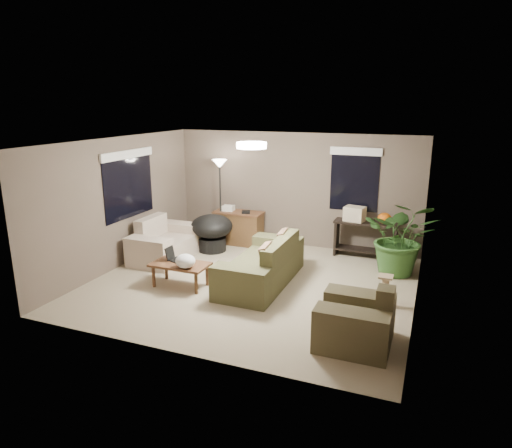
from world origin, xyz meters
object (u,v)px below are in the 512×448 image
at_px(armchair, 356,323).
at_px(papasan_chair, 212,230).
at_px(main_sofa, 263,267).
at_px(houseplant, 401,246).
at_px(loveseat, 165,244).
at_px(floor_lamp, 220,174).
at_px(cat_scratching_post, 385,293).
at_px(coffee_table, 180,267).
at_px(console_table, 366,237).
at_px(desk, 239,228).

distance_m(armchair, papasan_chair, 4.54).
relative_size(main_sofa, houseplant, 1.54).
xyz_separation_m(loveseat, papasan_chair, (0.69, 0.79, 0.17)).
distance_m(papasan_chair, houseplant, 3.89).
bearing_deg(floor_lamp, papasan_chair, -84.21).
bearing_deg(floor_lamp, cat_scratching_post, -27.53).
bearing_deg(main_sofa, houseplant, 31.47).
distance_m(armchair, floor_lamp, 5.11).
bearing_deg(armchair, main_sofa, 141.54).
xyz_separation_m(loveseat, armchair, (4.26, -2.01, 0.00)).
xyz_separation_m(coffee_table, houseplant, (3.50, 2.02, 0.20)).
height_order(console_table, papasan_chair, papasan_chair).
bearing_deg(floor_lamp, houseplant, -7.22).
height_order(coffee_table, floor_lamp, floor_lamp).
height_order(desk, houseplant, houseplant).
bearing_deg(armchair, papasan_chair, 141.95).
xyz_separation_m(console_table, floor_lamp, (-3.20, -0.25, 1.16)).
xyz_separation_m(desk, cat_scratching_post, (3.46, -2.12, -0.16)).
relative_size(desk, papasan_chair, 1.09).
height_order(coffee_table, papasan_chair, papasan_chair).
height_order(loveseat, desk, loveseat).
bearing_deg(loveseat, coffee_table, -47.73).
height_order(desk, floor_lamp, floor_lamp).
relative_size(main_sofa, cat_scratching_post, 4.40).
relative_size(loveseat, desk, 1.45).
xyz_separation_m(papasan_chair, cat_scratching_post, (3.79, -1.45, -0.25)).
bearing_deg(loveseat, main_sofa, -12.07).
xyz_separation_m(console_table, houseplant, (0.75, -0.75, 0.12)).
height_order(main_sofa, coffee_table, main_sofa).
bearing_deg(papasan_chair, houseplant, 0.86).
relative_size(desk, houseplant, 0.77).
height_order(armchair, papasan_chair, armchair).
relative_size(floor_lamp, houseplant, 1.34).
relative_size(papasan_chair, houseplant, 0.70).
relative_size(loveseat, cat_scratching_post, 3.20).
bearing_deg(console_table, houseplant, -45.22).
xyz_separation_m(main_sofa, armchair, (1.90, -1.51, 0.00)).
bearing_deg(armchair, floor_lamp, 137.25).
bearing_deg(desk, houseplant, -9.78).
height_order(papasan_chair, houseplant, houseplant).
xyz_separation_m(loveseat, desk, (1.03, 1.46, 0.08)).
relative_size(loveseat, floor_lamp, 0.84).
distance_m(console_table, houseplant, 1.07).
relative_size(armchair, papasan_chair, 0.99).
bearing_deg(loveseat, houseplant, 10.46).
height_order(floor_lamp, houseplant, floor_lamp).
xyz_separation_m(coffee_table, console_table, (2.76, 2.78, 0.08)).
distance_m(main_sofa, loveseat, 2.42).
relative_size(desk, console_table, 0.85).
bearing_deg(houseplant, console_table, 134.78).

